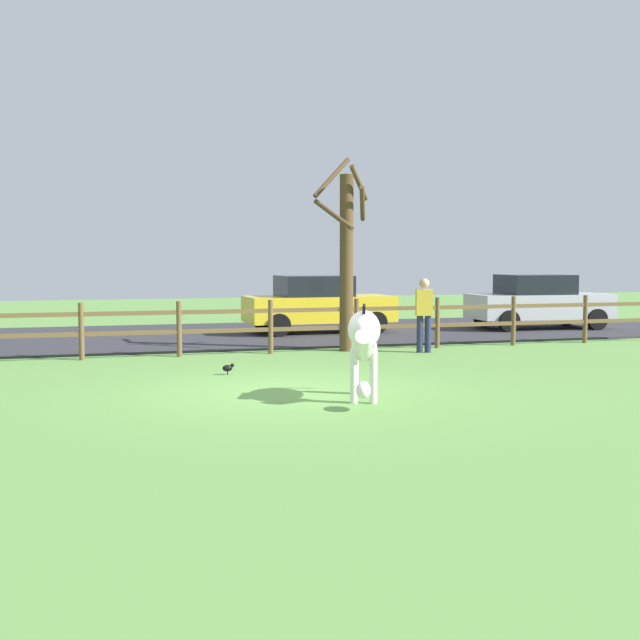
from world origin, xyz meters
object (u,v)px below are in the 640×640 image
object	(u,v)px
bare_tree	(346,255)
parked_car_yellow	(318,304)
visitor_near_fence	(424,312)
zebra	(364,337)
parked_car_silver	(538,301)
crow_on_grass	(228,368)

from	to	relation	value
bare_tree	parked_car_yellow	bearing A→B (deg)	82.73
bare_tree	visitor_near_fence	world-z (taller)	bare_tree
zebra	parked_car_silver	world-z (taller)	parked_car_silver
parked_car_yellow	bare_tree	bearing A→B (deg)	-97.27
bare_tree	zebra	distance (m)	6.40
crow_on_grass	bare_tree	bearing A→B (deg)	42.78
zebra	parked_car_silver	bearing A→B (deg)	47.40
bare_tree	visitor_near_fence	bearing A→B (deg)	-26.63
parked_car_yellow	parked_car_silver	bearing A→B (deg)	-5.15
bare_tree	parked_car_silver	xyz separation A→B (m)	(7.00, 3.45, -1.31)
zebra	parked_car_yellow	size ratio (longest dim) A/B	0.46
parked_car_yellow	visitor_near_fence	bearing A→B (deg)	-77.81
visitor_near_fence	parked_car_silver	bearing A→B (deg)	37.80
bare_tree	visitor_near_fence	size ratio (longest dim) A/B	2.68
crow_on_grass	visitor_near_fence	xyz separation A→B (m)	(4.76, 2.18, 0.78)
crow_on_grass	visitor_near_fence	size ratio (longest dim) A/B	0.13
crow_on_grass	parked_car_silver	world-z (taller)	parked_car_silver
zebra	parked_car_yellow	xyz separation A→B (m)	(2.24, 10.07, -0.08)
visitor_near_fence	zebra	bearing A→B (deg)	-121.91
crow_on_grass	parked_car_silver	bearing A→B (deg)	32.14
crow_on_grass	visitor_near_fence	bearing A→B (deg)	24.67
bare_tree	visitor_near_fence	xyz separation A→B (m)	(1.55, -0.78, -1.25)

